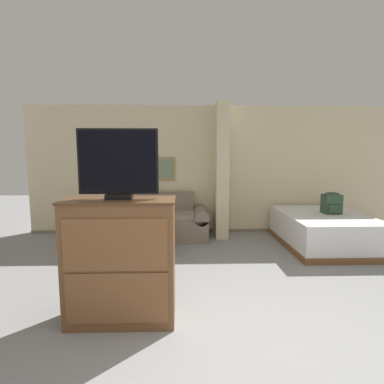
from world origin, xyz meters
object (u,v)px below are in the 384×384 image
couch (160,222)px  table_lamp (103,199)px  tv (118,164)px  bed (323,229)px  backpack (332,202)px  tv_dresser (121,261)px  coffee_table (155,230)px

couch → table_lamp: bearing=-176.8°
couch → table_lamp: 1.17m
table_lamp → tv: bearing=-72.0°
table_lamp → bed: 4.08m
table_lamp → backpack: 4.20m
couch → tv: (-0.14, -2.92, 1.21)m
tv_dresser → bed: tv_dresser is taller
tv → coffee_table: bearing=86.2°
tv → backpack: (3.24, 2.38, -0.75)m
coffee_table → couch: bearing=89.4°
couch → tv: 3.16m
tv → backpack: 4.09m
tv_dresser → tv: size_ratio=1.62×
table_lamp → tv_dresser: size_ratio=0.33×
table_lamp → bed: (4.02, -0.51, -0.50)m
coffee_table → table_lamp: 1.42m
couch → bed: 3.00m
tv_dresser → tv: 0.92m
tv_dresser → backpack: size_ratio=3.14×
coffee_table → backpack: bearing=6.9°
coffee_table → bed: 2.98m
tv_dresser → tv: tv is taller
coffee_table → tv_dresser: (-0.13, -2.01, 0.21)m
bed → backpack: size_ratio=5.01×
tv_dresser → tv: bearing=90.0°
tv_dresser → table_lamp: bearing=108.0°
couch → coffee_table: bearing=-90.6°
tv → backpack: tv is taller
couch → bed: size_ratio=0.97×
couch → tv: bearing=-92.8°
couch → coffee_table: 0.92m
couch → tv_dresser: bearing=-92.8°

